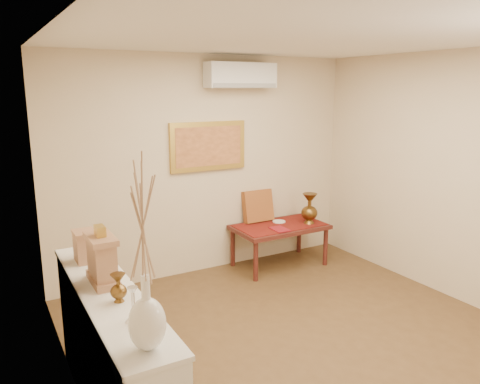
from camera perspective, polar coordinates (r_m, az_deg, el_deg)
floor at (r=4.49m, az=9.50°, el=-18.37°), size 4.50×4.50×0.00m
ceiling at (r=3.89m, az=11.00°, el=18.30°), size 4.50×4.50×0.00m
wall_back at (r=5.85m, az=-3.98°, el=3.19°), size 4.00×0.02×2.70m
wall_left at (r=3.14m, az=-19.36°, el=-5.68°), size 0.02×4.50×2.70m
wall_right at (r=5.45m, az=26.62°, el=1.21°), size 0.02×4.50×2.70m
white_vase at (r=2.37m, az=-11.62°, el=-7.54°), size 0.19×0.19×1.02m
candlestick at (r=2.81m, az=-12.90°, el=-13.21°), size 0.10×0.10×0.21m
brass_urn_small at (r=3.07m, az=-14.62°, el=-10.79°), size 0.11×0.11×0.24m
table_cloth at (r=6.13m, az=4.85°, el=-4.03°), size 1.14×0.59×0.01m
brass_urn_tall at (r=6.18m, az=8.48°, el=-1.61°), size 0.22×0.22×0.49m
plate at (r=6.25m, az=4.78°, el=-3.61°), size 0.17×0.17×0.01m
menu at (r=5.92m, az=4.85°, el=-4.53°), size 0.18×0.25×0.01m
cushion at (r=6.22m, az=2.19°, el=-1.70°), size 0.42×0.18×0.43m
display_ledge at (r=3.53m, az=-15.35°, el=-18.71°), size 0.37×2.02×0.98m
mantel_clock at (r=3.36m, az=-16.45°, el=-7.81°), size 0.17×0.36×0.41m
wooden_chest at (r=3.83m, az=-18.32°, el=-6.26°), size 0.16×0.21×0.24m
low_table at (r=6.15m, az=4.84°, el=-4.65°), size 1.20×0.70×0.55m
painting at (r=5.79m, az=-3.90°, el=5.60°), size 1.00×0.06×0.60m
ac_unit at (r=5.84m, az=0.08°, el=14.03°), size 0.90×0.25×0.30m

